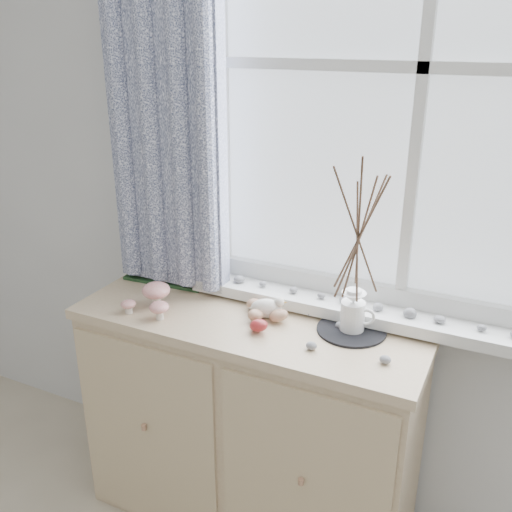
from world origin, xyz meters
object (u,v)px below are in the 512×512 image
Objects in this scene: botanical_book at (160,252)px; toadstool_cluster at (154,296)px; twig_pitcher at (358,231)px; sideboard at (249,422)px.

toadstool_cluster is (0.10, -0.19, -0.08)m from botanical_book.
twig_pitcher is (0.65, 0.15, 0.29)m from toadstool_cluster.
botanical_book is at bearing 166.21° from sideboard.
botanical_book is at bearing 118.21° from toadstool_cluster.
twig_pitcher reaches higher than sideboard.
sideboard is at bearing 169.54° from twig_pitcher.
twig_pitcher is at bearing -6.65° from botanical_book.
twig_pitcher is (0.34, 0.07, 0.76)m from sideboard.
sideboard is 6.70× the size of toadstool_cluster.
twig_pitcher reaches higher than botanical_book.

